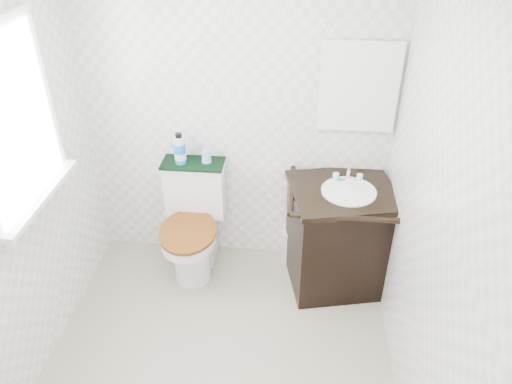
% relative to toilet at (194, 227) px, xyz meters
% --- Properties ---
extents(floor, '(2.40, 2.40, 0.00)m').
position_rel_toilet_xyz_m(floor, '(0.32, -0.96, -0.37)').
color(floor, '#A39A83').
rests_on(floor, ground).
extents(wall_back, '(2.40, 0.00, 2.40)m').
position_rel_toilet_xyz_m(wall_back, '(0.32, 0.24, 0.83)').
color(wall_back, white).
rests_on(wall_back, ground).
extents(wall_right, '(0.00, 2.40, 2.40)m').
position_rel_toilet_xyz_m(wall_right, '(1.42, -0.96, 0.83)').
color(wall_right, white).
rests_on(wall_right, ground).
extents(window, '(0.02, 0.70, 0.90)m').
position_rel_toilet_xyz_m(window, '(-0.75, -0.71, 1.18)').
color(window, white).
rests_on(window, wall_left).
extents(mirror, '(0.50, 0.02, 0.60)m').
position_rel_toilet_xyz_m(mirror, '(1.13, 0.21, 1.08)').
color(mirror, silver).
rests_on(mirror, wall_back).
extents(toilet, '(0.46, 0.65, 0.85)m').
position_rel_toilet_xyz_m(toilet, '(0.00, 0.00, 0.00)').
color(toilet, white).
rests_on(toilet, floor).
extents(vanity, '(0.83, 0.75, 0.92)m').
position_rel_toilet_xyz_m(vanity, '(1.09, -0.06, 0.06)').
color(vanity, black).
rests_on(vanity, floor).
extents(trash_bin, '(0.21, 0.17, 0.29)m').
position_rel_toilet_xyz_m(trash_bin, '(0.77, 0.14, -0.22)').
color(trash_bin, silver).
rests_on(trash_bin, floor).
extents(towel, '(0.45, 0.22, 0.02)m').
position_rel_toilet_xyz_m(towel, '(-0.00, 0.13, 0.49)').
color(towel, black).
rests_on(towel, toilet).
extents(mouthwash_bottle, '(0.08, 0.08, 0.24)m').
position_rel_toilet_xyz_m(mouthwash_bottle, '(-0.08, 0.11, 0.61)').
color(mouthwash_bottle, blue).
rests_on(mouthwash_bottle, towel).
extents(cup, '(0.07, 0.07, 0.09)m').
position_rel_toilet_xyz_m(cup, '(0.10, 0.14, 0.54)').
color(cup, '#7EB5CF').
rests_on(cup, towel).
extents(soap_bar, '(0.08, 0.05, 0.02)m').
position_rel_toilet_xyz_m(soap_bar, '(1.06, 0.05, 0.46)').
color(soap_bar, '#1B8272').
rests_on(soap_bar, vanity).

